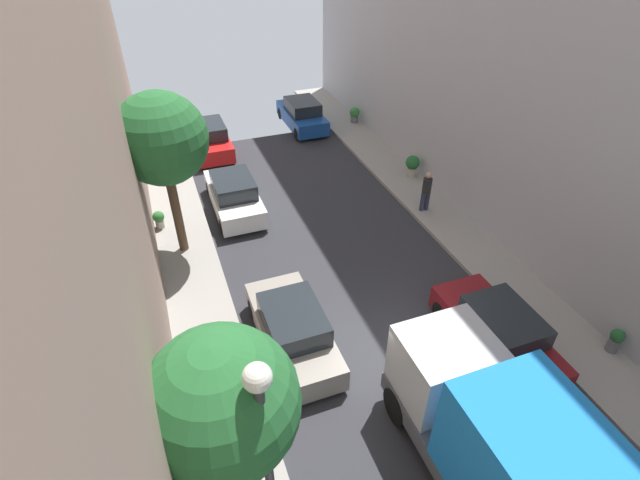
{
  "coord_description": "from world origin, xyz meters",
  "views": [
    {
      "loc": [
        -5.22,
        -7.61,
        10.75
      ],
      "look_at": [
        -0.37,
        5.4,
        0.5
      ],
      "focal_mm": 26.55,
      "sensor_mm": 36.0,
      "label": 1
    }
  ],
  "objects_px": {
    "parked_car_right_2": "(497,332)",
    "potted_plant_0": "(616,340)",
    "parked_car_left_2": "(293,330)",
    "parked_car_left_4": "(209,139)",
    "potted_plant_3": "(159,219)",
    "street_tree_2": "(221,405)",
    "parked_car_right_3": "(302,115)",
    "potted_plant_4": "(354,114)",
    "delivery_truck": "(518,468)",
    "pedestrian": "(426,190)",
    "potted_plant_1": "(412,165)",
    "parked_car_left_3": "(234,195)",
    "lamp_post": "(265,443)",
    "street_tree_0": "(161,140)"
  },
  "relations": [
    {
      "from": "parked_car_left_3",
      "to": "parked_car_left_4",
      "type": "xyz_separation_m",
      "value": [
        0.0,
        5.87,
        0.0
      ]
    },
    {
      "from": "street_tree_2",
      "to": "parked_car_right_2",
      "type": "bearing_deg",
      "value": 14.15
    },
    {
      "from": "potted_plant_0",
      "to": "lamp_post",
      "type": "bearing_deg",
      "value": -172.11
    },
    {
      "from": "parked_car_left_3",
      "to": "street_tree_0",
      "type": "xyz_separation_m",
      "value": [
        -2.38,
        -2.16,
        3.74
      ]
    },
    {
      "from": "parked_car_left_3",
      "to": "parked_car_right_2",
      "type": "relative_size",
      "value": 1.0
    },
    {
      "from": "pedestrian",
      "to": "potted_plant_0",
      "type": "xyz_separation_m",
      "value": [
        1.21,
        -8.38,
        -0.5
      ]
    },
    {
      "from": "parked_car_left_4",
      "to": "parked_car_right_3",
      "type": "bearing_deg",
      "value": 14.24
    },
    {
      "from": "parked_car_left_4",
      "to": "parked_car_right_2",
      "type": "height_order",
      "value": "same"
    },
    {
      "from": "parked_car_right_3",
      "to": "street_tree_0",
      "type": "bearing_deg",
      "value": -129.59
    },
    {
      "from": "parked_car_right_2",
      "to": "potted_plant_4",
      "type": "distance_m",
      "value": 16.81
    },
    {
      "from": "parked_car_right_3",
      "to": "pedestrian",
      "type": "distance_m",
      "value": 10.35
    },
    {
      "from": "pedestrian",
      "to": "street_tree_0",
      "type": "height_order",
      "value": "street_tree_0"
    },
    {
      "from": "parked_car_right_2",
      "to": "potted_plant_0",
      "type": "bearing_deg",
      "value": -23.09
    },
    {
      "from": "delivery_truck",
      "to": "potted_plant_4",
      "type": "height_order",
      "value": "delivery_truck"
    },
    {
      "from": "street_tree_2",
      "to": "potted_plant_0",
      "type": "bearing_deg",
      "value": 3.52
    },
    {
      "from": "parked_car_right_3",
      "to": "delivery_truck",
      "type": "bearing_deg",
      "value": -97.31
    },
    {
      "from": "parked_car_left_2",
      "to": "parked_car_left_4",
      "type": "height_order",
      "value": "same"
    },
    {
      "from": "street_tree_2",
      "to": "parked_car_left_4",
      "type": "bearing_deg",
      "value": 82.28
    },
    {
      "from": "street_tree_2",
      "to": "potted_plant_0",
      "type": "distance_m",
      "value": 11.41
    },
    {
      "from": "parked_car_right_2",
      "to": "pedestrian",
      "type": "xyz_separation_m",
      "value": [
        1.84,
        7.07,
        0.35
      ]
    },
    {
      "from": "parked_car_right_3",
      "to": "lamp_post",
      "type": "bearing_deg",
      "value": -110.06
    },
    {
      "from": "parked_car_left_3",
      "to": "parked_car_right_2",
      "type": "bearing_deg",
      "value": -61.65
    },
    {
      "from": "parked_car_right_2",
      "to": "potted_plant_3",
      "type": "height_order",
      "value": "parked_car_right_2"
    },
    {
      "from": "parked_car_right_2",
      "to": "parked_car_left_2",
      "type": "bearing_deg",
      "value": 158.66
    },
    {
      "from": "pedestrian",
      "to": "potted_plant_4",
      "type": "distance_m",
      "value": 9.56
    },
    {
      "from": "parked_car_left_2",
      "to": "parked_car_left_3",
      "type": "bearing_deg",
      "value": 90.0
    },
    {
      "from": "potted_plant_3",
      "to": "parked_car_left_2",
      "type": "bearing_deg",
      "value": -67.67
    },
    {
      "from": "potted_plant_3",
      "to": "lamp_post",
      "type": "height_order",
      "value": "lamp_post"
    },
    {
      "from": "parked_car_right_2",
      "to": "delivery_truck",
      "type": "distance_m",
      "value": 4.77
    },
    {
      "from": "pedestrian",
      "to": "potted_plant_1",
      "type": "relative_size",
      "value": 1.76
    },
    {
      "from": "parked_car_right_2",
      "to": "street_tree_0",
      "type": "xyz_separation_m",
      "value": [
        -7.78,
        7.85,
        3.74
      ]
    },
    {
      "from": "parked_car_left_3",
      "to": "potted_plant_4",
      "type": "distance_m",
      "value": 10.57
    },
    {
      "from": "potted_plant_4",
      "to": "parked_car_left_3",
      "type": "bearing_deg",
      "value": -141.67
    },
    {
      "from": "parked_car_left_2",
      "to": "parked_car_right_3",
      "type": "distance_m",
      "value": 16.08
    },
    {
      "from": "pedestrian",
      "to": "street_tree_0",
      "type": "distance_m",
      "value": 10.23
    },
    {
      "from": "parked_car_right_3",
      "to": "potted_plant_1",
      "type": "distance_m",
      "value": 7.91
    },
    {
      "from": "street_tree_2",
      "to": "potted_plant_3",
      "type": "height_order",
      "value": "street_tree_2"
    },
    {
      "from": "potted_plant_0",
      "to": "lamp_post",
      "type": "distance_m",
      "value": 10.93
    },
    {
      "from": "street_tree_2",
      "to": "potted_plant_3",
      "type": "bearing_deg",
      "value": 93.2
    },
    {
      "from": "parked_car_right_2",
      "to": "delivery_truck",
      "type": "xyz_separation_m",
      "value": [
        -2.7,
        -3.78,
        1.07
      ]
    },
    {
      "from": "street_tree_2",
      "to": "potted_plant_4",
      "type": "distance_m",
      "value": 21.67
    },
    {
      "from": "potted_plant_3",
      "to": "lamp_post",
      "type": "xyz_separation_m",
      "value": [
        1.16,
        -12.31,
        3.2
      ]
    },
    {
      "from": "potted_plant_1",
      "to": "potted_plant_4",
      "type": "relative_size",
      "value": 1.14
    },
    {
      "from": "parked_car_right_3",
      "to": "potted_plant_4",
      "type": "xyz_separation_m",
      "value": [
        2.89,
        -0.69,
        -0.09
      ]
    },
    {
      "from": "delivery_truck",
      "to": "potted_plant_0",
      "type": "xyz_separation_m",
      "value": [
        5.76,
        2.48,
        -1.21
      ]
    },
    {
      "from": "delivery_truck",
      "to": "pedestrian",
      "type": "relative_size",
      "value": 3.84
    },
    {
      "from": "pedestrian",
      "to": "potted_plant_4",
      "type": "bearing_deg",
      "value": 83.71
    },
    {
      "from": "pedestrian",
      "to": "street_tree_0",
      "type": "bearing_deg",
      "value": 175.41
    },
    {
      "from": "parked_car_right_3",
      "to": "lamp_post",
      "type": "relative_size",
      "value": 0.77
    },
    {
      "from": "parked_car_left_2",
      "to": "parked_car_left_4",
      "type": "bearing_deg",
      "value": 90.0
    }
  ]
}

